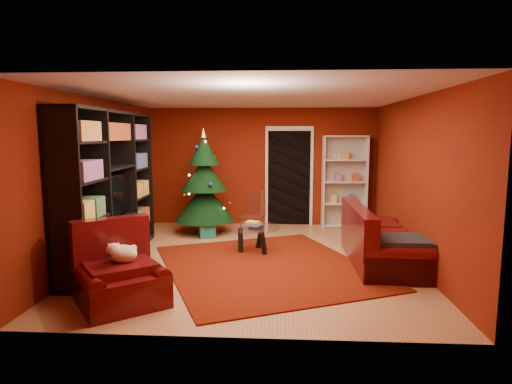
# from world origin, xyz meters

# --- Properties ---
(floor) EXTENTS (5.00, 5.50, 0.05)m
(floor) POSITION_xyz_m (0.00, 0.00, -0.03)
(floor) COLOR #A86C42
(floor) RESTS_ON ground
(ceiling) EXTENTS (5.00, 5.50, 0.05)m
(ceiling) POSITION_xyz_m (0.00, 0.00, 2.62)
(ceiling) COLOR silver
(ceiling) RESTS_ON wall_back
(wall_back) EXTENTS (5.00, 0.05, 2.60)m
(wall_back) POSITION_xyz_m (0.00, 2.77, 1.30)
(wall_back) COLOR maroon
(wall_back) RESTS_ON ground
(wall_left) EXTENTS (0.05, 5.50, 2.60)m
(wall_left) POSITION_xyz_m (-2.52, 0.00, 1.30)
(wall_left) COLOR maroon
(wall_left) RESTS_ON ground
(wall_right) EXTENTS (0.05, 5.50, 2.60)m
(wall_right) POSITION_xyz_m (2.52, 0.00, 1.30)
(wall_right) COLOR maroon
(wall_right) RESTS_ON ground
(doorway) EXTENTS (1.06, 0.60, 2.16)m
(doorway) POSITION_xyz_m (0.60, 2.73, 1.05)
(doorway) COLOR black
(doorway) RESTS_ON floor
(rug) EXTENTS (3.98, 4.23, 0.02)m
(rug) POSITION_xyz_m (0.20, -0.41, 0.01)
(rug) COLOR #5E1405
(rug) RESTS_ON floor
(media_unit) EXTENTS (0.53, 3.11, 2.38)m
(media_unit) POSITION_xyz_m (-2.27, -0.21, 1.19)
(media_unit) COLOR black
(media_unit) RESTS_ON floor
(christmas_tree) EXTENTS (1.31, 1.31, 2.17)m
(christmas_tree) POSITION_xyz_m (-1.14, 1.81, 1.05)
(christmas_tree) COLOR black
(christmas_tree) RESTS_ON floor
(gift_box_teal) EXTENTS (0.38, 0.38, 0.30)m
(gift_box_teal) POSITION_xyz_m (-1.03, 1.43, 0.15)
(gift_box_teal) COLOR #186963
(gift_box_teal) RESTS_ON floor
(gift_box_red) EXTENTS (0.26, 0.26, 0.21)m
(gift_box_red) POSITION_xyz_m (-1.23, 2.29, 0.10)
(gift_box_red) COLOR #AA2233
(gift_box_red) RESTS_ON floor
(white_bookshelf) EXTENTS (0.96, 0.38, 2.05)m
(white_bookshelf) POSITION_xyz_m (1.80, 2.57, 1.00)
(white_bookshelf) COLOR white
(white_bookshelf) RESTS_ON floor
(armchair) EXTENTS (1.44, 1.44, 0.80)m
(armchair) POSITION_xyz_m (-1.47, -1.97, 0.40)
(armchair) COLOR #3D080A
(armchair) RESTS_ON rug
(dog) EXTENTS (0.50, 0.48, 0.26)m
(dog) POSITION_xyz_m (-1.46, -1.90, 0.60)
(dog) COLOR beige
(dog) RESTS_ON armchair
(sofa) EXTENTS (0.97, 2.16, 0.93)m
(sofa) POSITION_xyz_m (2.02, -0.12, 0.46)
(sofa) COLOR #3D080A
(sofa) RESTS_ON rug
(coffee_table) EXTENTS (1.13, 1.13, 0.55)m
(coffee_table) POSITION_xyz_m (-0.02, 0.39, 0.23)
(coffee_table) COLOR gray
(coffee_table) RESTS_ON rug
(acrylic_chair) EXTENTS (0.52, 0.55, 0.84)m
(acrylic_chair) POSITION_xyz_m (-0.13, 1.38, 0.42)
(acrylic_chair) COLOR #66605B
(acrylic_chair) RESTS_ON rug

